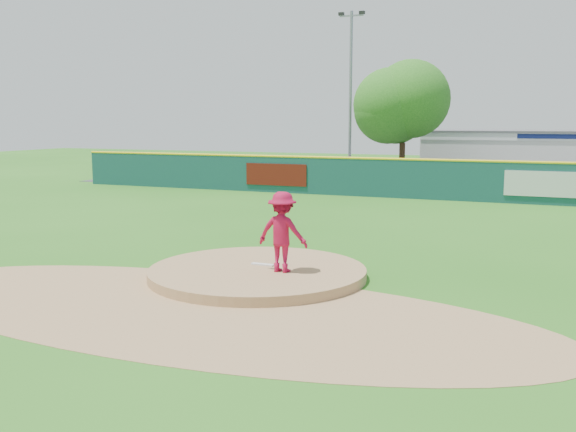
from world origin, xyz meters
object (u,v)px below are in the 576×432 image
at_px(pool_building_grp, 544,155).
at_px(light_pole_left, 351,88).
at_px(playground_slide, 179,169).
at_px(deciduous_tree, 403,111).
at_px(pitcher, 282,232).
at_px(van, 385,177).

distance_m(pool_building_grp, light_pole_left, 13.72).
xyz_separation_m(playground_slide, light_pole_left, (10.67, 4.34, 5.32)).
bearing_deg(pool_building_grp, deciduous_tree, -138.84).
xyz_separation_m(pitcher, van, (-3.17, 22.59, -0.56)).
height_order(pitcher, van, pitcher).
height_order(pitcher, light_pole_left, light_pole_left).
distance_m(van, playground_slide, 14.25).
bearing_deg(pool_building_grp, van, -131.48).
xyz_separation_m(van, light_pole_left, (-3.57, 4.54, 5.37)).
bearing_deg(light_pole_left, van, -51.76).
distance_m(van, pool_building_grp, 12.76).
distance_m(van, deciduous_tree, 4.65).
relative_size(van, deciduous_tree, 0.64).
relative_size(van, playground_slide, 1.83).
xyz_separation_m(pool_building_grp, playground_slide, (-22.67, -9.33, -0.94)).
bearing_deg(light_pole_left, pool_building_grp, 22.60).
bearing_deg(van, deciduous_tree, -34.06).
xyz_separation_m(pool_building_grp, light_pole_left, (-12.00, -4.99, 4.39)).
height_order(playground_slide, deciduous_tree, deciduous_tree).
height_order(pitcher, playground_slide, pitcher).
bearing_deg(deciduous_tree, van, -99.53).
bearing_deg(playground_slide, deciduous_tree, 9.05).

